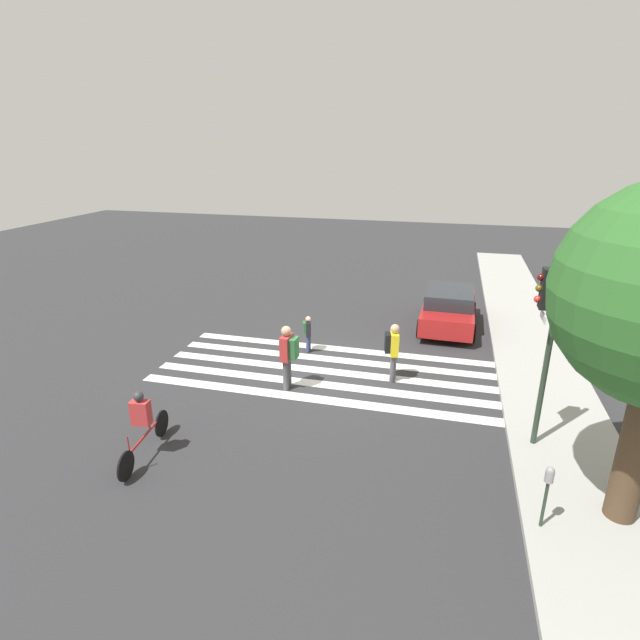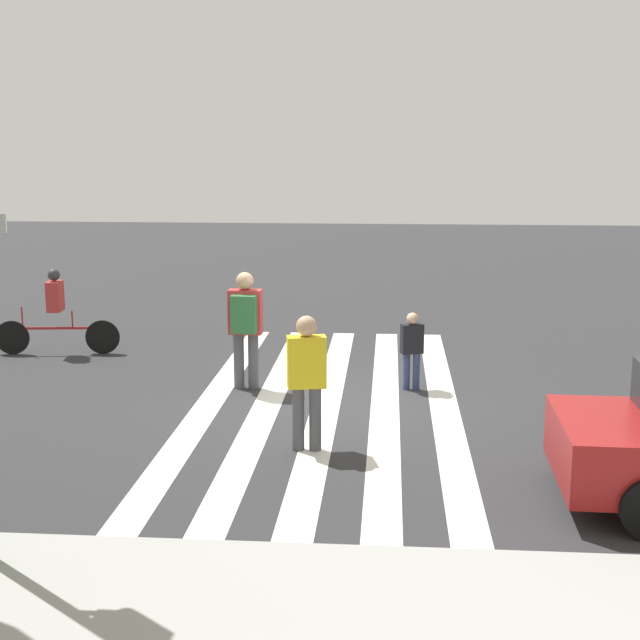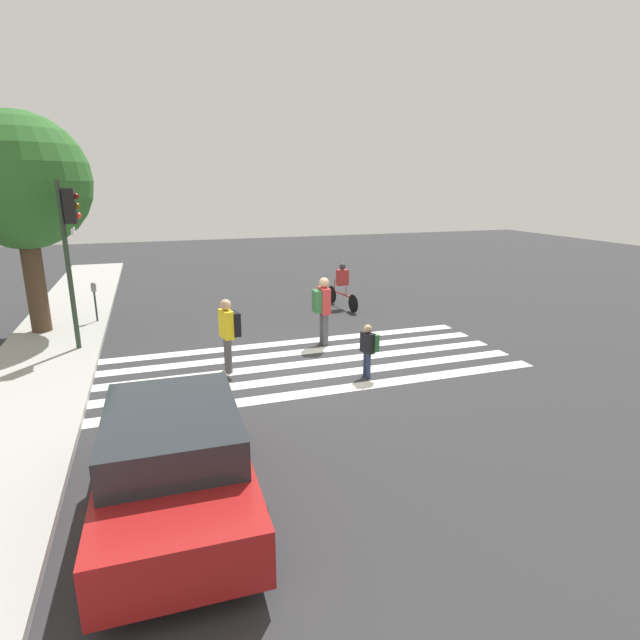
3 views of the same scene
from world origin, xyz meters
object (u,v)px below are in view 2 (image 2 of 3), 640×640
pedestrian_adult_yellow_jacket (308,372)px  pedestrian_adult_tall_backpack (412,344)px  pedestrian_child_with_backpack (245,321)px  cyclist_mid_street (56,308)px

pedestrian_adult_yellow_jacket → pedestrian_adult_tall_backpack: pedestrian_adult_yellow_jacket is taller
pedestrian_adult_yellow_jacket → pedestrian_adult_tall_backpack: size_ratio=1.40×
pedestrian_adult_yellow_jacket → pedestrian_child_with_backpack: pedestrian_child_with_backpack is taller
pedestrian_adult_yellow_jacket → cyclist_mid_street: pedestrian_adult_yellow_jacket is taller
pedestrian_adult_tall_backpack → pedestrian_adult_yellow_jacket: bearing=45.8°
pedestrian_adult_yellow_jacket → pedestrian_adult_tall_backpack: (-1.38, -2.92, -0.29)m
pedestrian_adult_yellow_jacket → cyclist_mid_street: 6.98m
pedestrian_adult_yellow_jacket → cyclist_mid_street: size_ratio=0.76×
pedestrian_adult_yellow_jacket → pedestrian_child_with_backpack: size_ratio=0.93×
pedestrian_child_with_backpack → cyclist_mid_street: 4.37m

